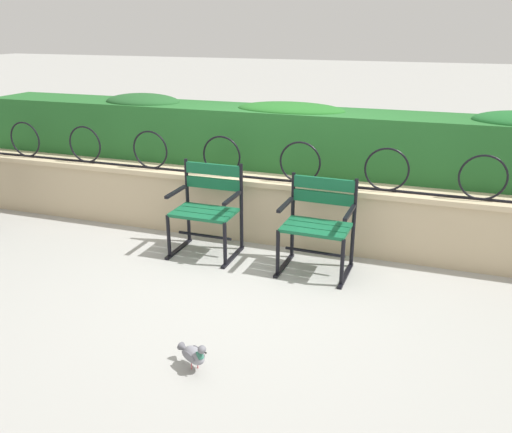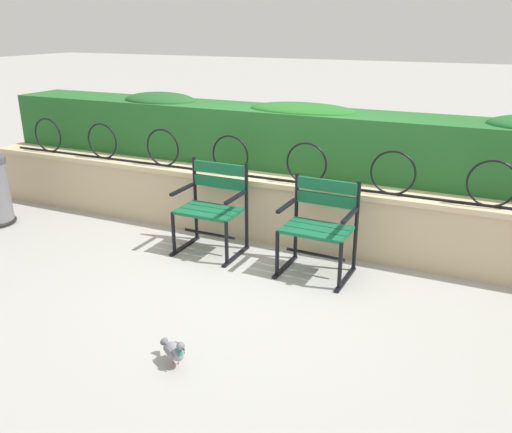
% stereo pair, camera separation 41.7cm
% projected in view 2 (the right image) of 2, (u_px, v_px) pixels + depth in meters
% --- Properties ---
extents(ground_plane, '(60.00, 60.00, 0.00)m').
position_uv_depth(ground_plane, '(250.00, 278.00, 4.75)').
color(ground_plane, '#9E9E99').
extents(stone_wall, '(7.82, 0.41, 0.67)m').
position_uv_depth(stone_wall, '(289.00, 211.00, 5.46)').
color(stone_wall, tan).
rests_on(stone_wall, ground).
extents(iron_arch_fence, '(7.27, 0.02, 0.42)m').
position_uv_depth(iron_arch_fence, '(270.00, 162.00, 5.29)').
color(iron_arch_fence, black).
rests_on(iron_arch_fence, stone_wall).
extents(hedge_row, '(7.66, 0.69, 0.72)m').
position_uv_depth(hedge_row, '(308.00, 137.00, 5.67)').
color(hedge_row, '#236028').
rests_on(hedge_row, stone_wall).
extents(park_chair_left, '(0.64, 0.53, 0.89)m').
position_uv_depth(park_chair_left, '(212.00, 205.00, 5.20)').
color(park_chair_left, '#145B38').
rests_on(park_chair_left, ground).
extents(park_chair_right, '(0.65, 0.54, 0.86)m').
position_uv_depth(park_chair_right, '(320.00, 224.00, 4.74)').
color(park_chair_right, '#145B38').
rests_on(park_chair_right, ground).
extents(pigeon_near_chairs, '(0.27, 0.19, 0.22)m').
position_uv_depth(pigeon_near_chairs, '(174.00, 350.00, 3.52)').
color(pigeon_near_chairs, gray).
rests_on(pigeon_near_chairs, ground).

